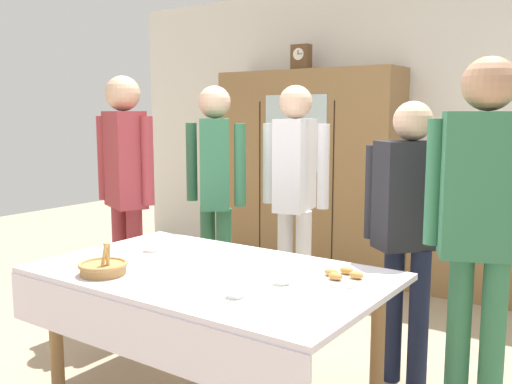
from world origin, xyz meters
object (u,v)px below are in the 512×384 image
dining_table (206,290)px  person_by_cabinet (295,182)px  tea_cup_far_left (236,292)px  bread_basket (103,267)px  pastry_plate (343,277)px  bookshelf_low (469,248)px  spoon_mid_left (275,259)px  person_behind_table_left (409,217)px  person_behind_table_right (482,211)px  person_beside_shelf (125,176)px  tea_cup_center (283,279)px  mantel_clock (301,58)px  book_stack (472,193)px  person_near_right_end (215,180)px  tea_cup_front_edge (152,248)px  spoon_far_left (217,251)px  wall_cabinet (307,172)px

dining_table → person_by_cabinet: 1.34m
tea_cup_far_left → bread_basket: bread_basket is taller
dining_table → pastry_plate: 0.68m
bookshelf_low → spoon_mid_left: bearing=-101.4°
tea_cup_far_left → spoon_mid_left: (-0.21, 0.63, -0.02)m
dining_table → person_behind_table_left: (0.72, 0.87, 0.31)m
pastry_plate → person_behind_table_right: bearing=24.8°
person_beside_shelf → tea_cup_center: bearing=-18.3°
mantel_clock → book_stack: 1.97m
book_stack → person_near_right_end: 2.13m
pastry_plate → person_behind_table_left: person_behind_table_left is taller
tea_cup_front_edge → bread_basket: (0.12, -0.45, 0.01)m
dining_table → person_behind_table_left: size_ratio=1.11×
tea_cup_front_edge → tea_cup_far_left: (0.87, -0.37, 0.00)m
spoon_mid_left → person_by_cabinet: 1.01m
tea_cup_center → tea_cup_far_left: size_ratio=1.00×
spoon_mid_left → person_behind_table_right: 1.08m
spoon_mid_left → person_behind_table_right: (1.01, 0.14, 0.34)m
tea_cup_center → spoon_mid_left: tea_cup_center is taller
tea_cup_front_edge → spoon_far_left: (0.29, 0.23, -0.02)m
person_near_right_end → dining_table: bearing=-53.4°
dining_table → person_near_right_end: (-0.76, 1.03, 0.40)m
bread_basket → person_behind_table_right: size_ratio=0.14×
wall_cabinet → person_behind_table_right: 2.93m
spoon_far_left → mantel_clock: bearing=108.8°
mantel_clock → person_beside_shelf: bearing=-95.7°
mantel_clock → bread_basket: 3.23m
wall_cabinet → tea_cup_far_left: bearing=-65.9°
spoon_far_left → tea_cup_front_edge: bearing=-141.9°
wall_cabinet → bread_basket: bearing=-79.9°
pastry_plate → person_near_right_end: 1.60m
book_stack → person_behind_table_right: person_behind_table_right is taller
bread_basket → person_behind_table_right: (1.55, 0.84, 0.31)m
tea_cup_center → person_behind_table_right: 0.94m
person_behind_table_left → dining_table: bearing=-129.5°
mantel_clock → person_behind_table_left: (1.69, -1.72, -1.07)m
person_by_cabinet → person_behind_table_right: person_behind_table_right is taller
pastry_plate → person_behind_table_left: bearing=80.8°
book_stack → person_near_right_end: (-1.38, -1.61, 0.17)m
dining_table → person_by_cabinet: (-0.24, 1.26, 0.40)m
bookshelf_low → tea_cup_front_edge: 2.77m
tea_cup_far_left → person_near_right_end: size_ratio=0.08×
bread_basket → book_stack: bearing=71.4°
bread_basket → tea_cup_front_edge: bearing=104.9°
dining_table → pastry_plate: pastry_plate is taller
tea_cup_front_edge → person_behind_table_right: person_behind_table_right is taller
bread_basket → spoon_far_left: size_ratio=2.02×
mantel_clock → spoon_mid_left: size_ratio=2.02×
bread_basket → person_by_cabinet: 1.61m
person_behind_table_right → dining_table: bearing=-156.0°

